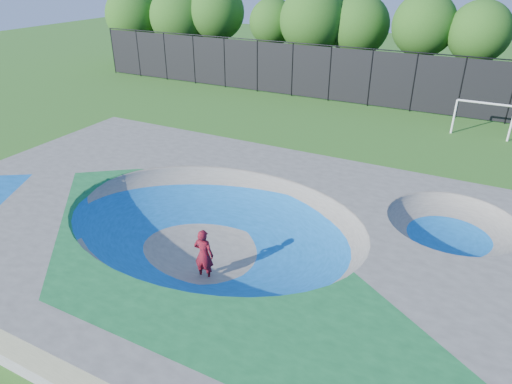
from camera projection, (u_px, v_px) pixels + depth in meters
ground at (214, 251)px, 16.53m from camera, size 120.00×120.00×0.00m
skate_deck at (213, 234)px, 16.19m from camera, size 22.00×14.00×1.50m
skater at (204, 255)px, 14.72m from camera, size 0.72×0.51×1.85m
skateboard at (205, 277)px, 15.13m from camera, size 0.80×0.29×0.05m
soccer_goal at (484, 113)px, 26.63m from camera, size 3.22×0.12×2.12m
fence at (370, 77)px, 32.23m from camera, size 48.09×0.09×4.04m
treeline at (371, 26)px, 35.44m from camera, size 53.99×7.30×7.85m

